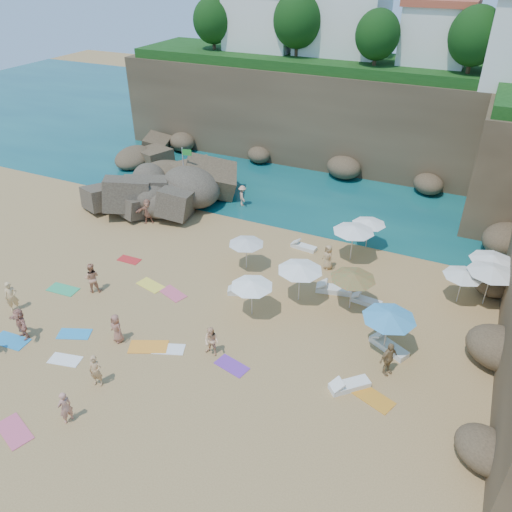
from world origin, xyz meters
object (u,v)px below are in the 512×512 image
at_px(rock_outcrop, 148,207).
at_px(parasol_2, 354,229).
at_px(flag_pole, 185,166).
at_px(person_stand_6, 65,407).
at_px(person_stand_5, 148,211).
at_px(person_stand_4, 328,257).
at_px(parasol_1, 246,241).
at_px(lounger_0, 334,289).
at_px(person_stand_1, 92,278).
at_px(person_stand_3, 388,359).
at_px(person_stand_2, 242,196).
at_px(parasol_0, 369,222).
at_px(person_stand_0, 11,297).

xyz_separation_m(rock_outcrop, parasol_2, (16.02, -0.85, 2.23)).
xyz_separation_m(flag_pole, person_stand_6, (6.99, -20.69, -1.80)).
bearing_deg(person_stand_5, person_stand_4, -34.50).
relative_size(parasol_1, person_stand_5, 1.19).
distance_m(lounger_0, person_stand_1, 13.77).
bearing_deg(person_stand_1, parasol_2, -172.08).
bearing_deg(person_stand_3, parasol_1, 94.82).
bearing_deg(person_stand_5, parasol_2, -28.20).
xyz_separation_m(rock_outcrop, person_stand_6, (8.86, -18.07, 0.80)).
bearing_deg(person_stand_4, person_stand_2, 178.70).
bearing_deg(person_stand_6, person_stand_2, -159.46).
xyz_separation_m(person_stand_1, person_stand_5, (-2.04, 8.24, -0.01)).
relative_size(parasol_0, person_stand_5, 1.20).
bearing_deg(lounger_0, person_stand_4, 104.94).
xyz_separation_m(person_stand_1, person_stand_3, (16.60, 0.60, -0.03)).
height_order(lounger_0, person_stand_3, person_stand_3).
bearing_deg(rock_outcrop, person_stand_4, -9.13).
distance_m(parasol_0, lounger_0, 5.94).
bearing_deg(person_stand_4, person_stand_5, -149.37).
relative_size(person_stand_3, person_stand_5, 0.97).
distance_m(flag_pole, person_stand_1, 13.19).
bearing_deg(rock_outcrop, parasol_2, -3.03).
relative_size(parasol_1, person_stand_4, 1.34).
relative_size(person_stand_1, person_stand_6, 1.14).
bearing_deg(parasol_0, person_stand_3, -70.98).
xyz_separation_m(flag_pole, parasol_2, (14.15, -3.48, -0.38)).
xyz_separation_m(flag_pole, lounger_0, (14.27, -7.24, -2.44)).
distance_m(parasol_1, person_stand_4, 5.07).
height_order(person_stand_3, person_stand_5, person_stand_5).
distance_m(lounger_0, person_stand_3, 6.60).
xyz_separation_m(person_stand_2, person_stand_5, (-4.83, -5.31, 0.11)).
bearing_deg(rock_outcrop, flag_pole, 54.58).
xyz_separation_m(flag_pole, person_stand_0, (-0.94, -16.18, -1.71)).
height_order(flag_pole, parasol_2, flag_pole).
xyz_separation_m(parasol_1, person_stand_2, (-4.07, 7.69, -1.07)).
distance_m(flag_pole, person_stand_6, 21.92).
xyz_separation_m(rock_outcrop, person_stand_5, (1.60, -2.10, 0.91)).
distance_m(rock_outcrop, person_stand_3, 22.48).
relative_size(person_stand_2, person_stand_3, 0.91).
bearing_deg(parasol_0, lounger_0, -93.85).
bearing_deg(person_stand_2, parasol_0, -137.79).
bearing_deg(person_stand_3, person_stand_5, 100.90).
bearing_deg(person_stand_6, lounger_0, 165.61).
bearing_deg(person_stand_4, person_stand_0, -109.68).
distance_m(parasol_1, person_stand_0, 13.23).
xyz_separation_m(parasol_0, person_stand_2, (-10.09, 2.15, -1.09)).
relative_size(person_stand_0, person_stand_3, 1.01).
bearing_deg(person_stand_0, parasol_2, -6.96).
distance_m(parasol_2, person_stand_3, 9.93).
bearing_deg(person_stand_1, parasol_0, -168.05).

